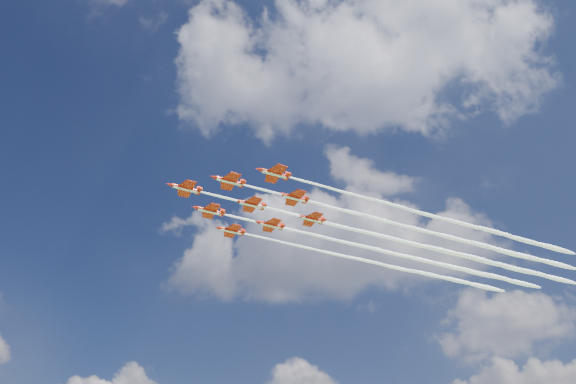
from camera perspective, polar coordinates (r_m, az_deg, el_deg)
name	(u,v)px	position (r m, az deg, el deg)	size (l,w,h in m)	color
jet_lead	(374,234)	(165.52, 8.69, -4.25)	(93.45, 75.71, 2.33)	red
jet_row2_port	(415,228)	(164.86, 12.78, -3.63)	(93.45, 75.71, 2.33)	red
jet_row2_starb	(385,252)	(175.70, 9.85, -5.98)	(93.45, 75.71, 2.33)	red
jet_row3_port	(458,223)	(165.05, 16.88, -2.99)	(93.45, 75.71, 2.33)	red
jet_row3_centre	(425,246)	(175.20, 13.71, -5.40)	(93.45, 75.71, 2.33)	red
jet_row3_starb	(396,267)	(186.09, 10.88, -7.52)	(93.45, 75.71, 2.33)	red
jet_row4_port	(465,241)	(175.50, 17.57, -4.79)	(93.45, 75.71, 2.33)	red
jet_row4_starb	(433,263)	(185.73, 14.54, -6.97)	(93.45, 75.71, 2.33)	red
jet_tail	(472,258)	(186.13, 18.18, -6.38)	(93.45, 75.71, 2.33)	red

